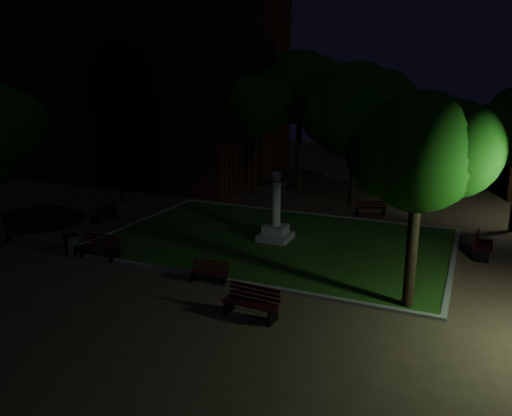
{
  "coord_description": "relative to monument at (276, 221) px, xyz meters",
  "views": [
    {
      "loc": [
        8.02,
        -18.24,
        7.16
      ],
      "look_at": [
        -0.53,
        1.0,
        1.77
      ],
      "focal_mm": 35.0,
      "sensor_mm": 36.0,
      "label": 1
    }
  ],
  "objects": [
    {
      "name": "bench_right_side",
      "position": [
        8.6,
        1.7,
        -0.49
      ],
      "size": [
        0.8,
        1.86,
        0.99
      ],
      "rotation": [
        0.0,
        0.0,
        1.48
      ],
      "color": "black",
      "rests_on": "ground"
    },
    {
      "name": "bench_west_near",
      "position": [
        -5.82,
        -4.95,
        -0.51
      ],
      "size": [
        1.74,
        0.63,
        0.95
      ],
      "rotation": [
        0.0,
        0.0,
        0.01
      ],
      "color": "black",
      "rests_on": "ground"
    },
    {
      "name": "tree_se",
      "position": [
        6.54,
        -4.63,
        4.11
      ],
      "size": [
        4.52,
        3.69,
        6.93
      ],
      "color": "black",
      "rests_on": "ground"
    },
    {
      "name": "bench_near_right",
      "position": [
        2.11,
        -7.27,
        -0.5
      ],
      "size": [
        1.8,
        0.75,
        0.97
      ],
      "rotation": [
        0.0,
        0.0,
        -0.07
      ],
      "color": "black",
      "rests_on": "ground"
    },
    {
      "name": "bench_near_left",
      "position": [
        -0.47,
        -5.33,
        -0.6
      ],
      "size": [
        1.44,
        0.68,
        0.76
      ],
      "rotation": [
        0.0,
        0.0,
        0.15
      ],
      "color": "black",
      "rests_on": "ground"
    },
    {
      "name": "monument",
      "position": [
        0.0,
        0.0,
        0.0
      ],
      "size": [
        1.4,
        1.4,
        3.2
      ],
      "color": "gray",
      "rests_on": "lawn"
    },
    {
      "name": "ground",
      "position": [
        0.0,
        -2.0,
        -0.96
      ],
      "size": [
        80.0,
        80.0,
        0.0
      ],
      "primitive_type": "plane",
      "color": "#4F3A28"
    },
    {
      "name": "lawn_kerb",
      "position": [
        0.0,
        0.0,
        -0.9
      ],
      "size": [
        15.4,
        10.4,
        0.12
      ],
      "color": "slate",
      "rests_on": "ground"
    },
    {
      "name": "lamppost_nw",
      "position": [
        -12.05,
        6.99,
        1.9
      ],
      "size": [
        1.18,
        0.28,
        4.03
      ],
      "color": "black",
      "rests_on": "ground"
    },
    {
      "name": "bench_left_side",
      "position": [
        -9.51,
        -0.37,
        -0.55
      ],
      "size": [
        0.74,
        1.64,
        0.87
      ],
      "rotation": [
        0.0,
        0.0,
        -1.45
      ],
      "color": "black",
      "rests_on": "ground"
    },
    {
      "name": "bicycle",
      "position": [
        -11.25,
        3.41,
        -0.52
      ],
      "size": [
        1.77,
        1.17,
        0.88
      ],
      "primitive_type": "imported",
      "rotation": [
        0.0,
        0.0,
        1.19
      ],
      "color": "black",
      "rests_on": "ground"
    },
    {
      "name": "trash_bin",
      "position": [
        -7.17,
        -5.19,
        -0.51
      ],
      "size": [
        0.68,
        0.68,
        0.88
      ],
      "color": "black",
      "rests_on": "ground"
    },
    {
      "name": "lawn",
      "position": [
        0.0,
        0.0,
        -0.92
      ],
      "size": [
        15.0,
        10.0,
        0.08
      ],
      "primitive_type": "cube",
      "color": "#244E14",
      "rests_on": "ground"
    },
    {
      "name": "tree_north_wl",
      "position": [
        -4.76,
        8.66,
        4.71
      ],
      "size": [
        4.75,
        3.88,
        7.62
      ],
      "color": "black",
      "rests_on": "ground"
    },
    {
      "name": "tree_far_north",
      "position": [
        -2.71,
        11.14,
        5.76
      ],
      "size": [
        5.84,
        4.77,
        9.11
      ],
      "color": "black",
      "rests_on": "ground"
    },
    {
      "name": "building_main",
      "position": [
        -15.86,
        11.79,
        6.42
      ],
      "size": [
        20.0,
        12.0,
        15.0
      ],
      "color": "#412012",
      "rests_on": "ground"
    },
    {
      "name": "tree_north_er",
      "position": [
        1.64,
        8.31,
        4.56
      ],
      "size": [
        6.69,
        5.46,
        8.25
      ],
      "color": "black",
      "rests_on": "ground"
    },
    {
      "name": "bench_far_side",
      "position": [
        3.08,
        6.24,
        -0.54
      ],
      "size": [
        1.71,
        1.14,
        0.89
      ],
      "rotation": [
        0.0,
        0.0,
        3.54
      ],
      "color": "black",
      "rests_on": "ground"
    }
  ]
}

